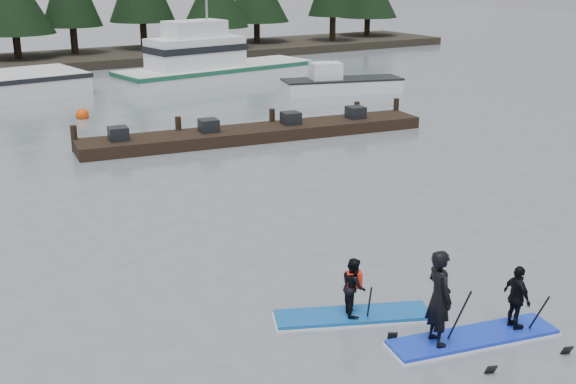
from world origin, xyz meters
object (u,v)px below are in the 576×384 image
floating_dock (257,133)px  paddleboard_solo (353,300)px  fishing_boat_medium (212,73)px  paddleboard_duo (469,309)px

floating_dock → paddleboard_solo: size_ratio=4.50×
fishing_boat_medium → paddleboard_solo: bearing=-117.8°
fishing_boat_medium → paddleboard_duo: 31.76m
fishing_boat_medium → paddleboard_solo: fishing_boat_medium is taller
paddleboard_duo → floating_dock: bearing=86.4°
floating_dock → paddleboard_solo: 15.60m
floating_dock → paddleboard_duo: (-4.56, -16.33, 0.45)m
fishing_boat_medium → paddleboard_solo: size_ratio=3.95×
paddleboard_solo → paddleboard_duo: bearing=-32.1°
floating_dock → paddleboard_duo: size_ratio=4.16×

